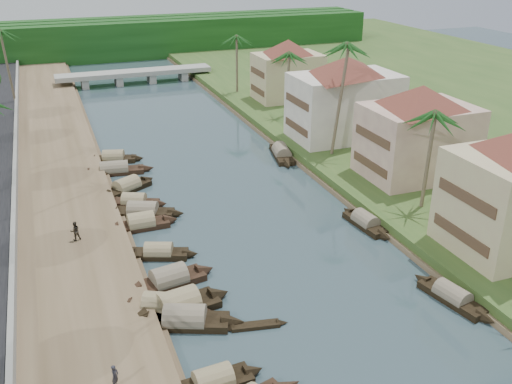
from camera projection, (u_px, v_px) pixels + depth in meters
name	position (u px, v px, depth m)	size (l,w,h in m)	color
ground	(298.00, 288.00, 43.56)	(220.00, 220.00, 0.00)	#31444A
left_bank	(62.00, 209.00, 55.31)	(10.00, 180.00, 0.80)	brown
right_bank	(375.00, 162.00, 66.54)	(16.00, 180.00, 1.20)	#2F4C1E
retaining_wall	(14.00, 207.00, 53.57)	(0.40, 180.00, 1.10)	gray
treeline	(112.00, 39.00, 127.37)	(120.00, 14.00, 8.00)	#10360E
bridge	(135.00, 74.00, 104.37)	(28.00, 4.00, 2.40)	gray
building_mid	(418.00, 130.00, 59.48)	(14.11, 14.11, 9.70)	beige
building_far	(345.00, 97.00, 71.02)	(15.59, 15.59, 10.20)	silver
building_distant	(288.00, 69.00, 88.64)	(12.62, 12.62, 9.20)	#C2B882
sampan_1	(214.00, 383.00, 33.72)	(6.71, 2.00, 2.01)	black
sampan_3	(185.00, 320.00, 39.26)	(8.48, 4.88, 2.27)	black
sampan_4	(162.00, 307.00, 40.67)	(7.44, 4.88, 2.15)	black
sampan_5	(179.00, 306.00, 40.67)	(8.46, 3.36, 2.58)	black
sampan_6	(169.00, 280.00, 43.83)	(7.99, 3.12, 2.32)	black
sampan_7	(159.00, 253.00, 47.66)	(6.80, 3.72, 1.85)	black
sampan_8	(141.00, 224.00, 52.47)	(7.07, 1.95, 2.20)	black
sampan_9	(143.00, 212.00, 54.81)	(8.13, 4.76, 2.09)	black
sampan_10	(134.00, 202.00, 56.83)	(6.73, 4.12, 1.91)	black
sampan_11	(127.00, 187.00, 60.15)	(7.33, 5.26, 2.17)	black
sampan_12	(115.00, 170.00, 64.63)	(9.20, 2.91, 2.16)	black
sampan_13	(114.00, 158.00, 68.17)	(7.42, 3.56, 2.03)	black
sampan_14	(452.00, 297.00, 41.81)	(2.86, 7.68, 1.88)	black
sampan_15	(366.00, 222.00, 52.75)	(2.20, 7.34, 1.97)	black
sampan_16	(282.00, 154.00, 69.66)	(3.50, 9.32, 2.23)	black
canoe_1	(255.00, 326.00, 39.16)	(4.71, 1.58, 0.75)	black
canoe_2	(134.00, 221.00, 53.62)	(4.86, 1.86, 0.70)	black
palm_1	(433.00, 116.00, 50.50)	(3.20, 3.20, 10.66)	brown
palm_2	(340.00, 48.00, 62.36)	(3.20, 3.20, 14.19)	brown
palm_3	(287.00, 55.00, 78.32)	(3.20, 3.20, 10.34)	brown
palm_7	(236.00, 38.00, 90.99)	(3.20, 3.20, 10.51)	brown
palm_8	(3.00, 33.00, 83.95)	(3.20, 3.20, 12.15)	brown
tree_6	(371.00, 89.00, 74.35)	(4.90, 4.90, 7.38)	#4C3F2B
person_near	(115.00, 376.00, 32.58)	(0.55, 0.36, 1.51)	#25242B
person_far	(75.00, 231.00, 48.57)	(0.83, 0.65, 1.72)	#322C23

